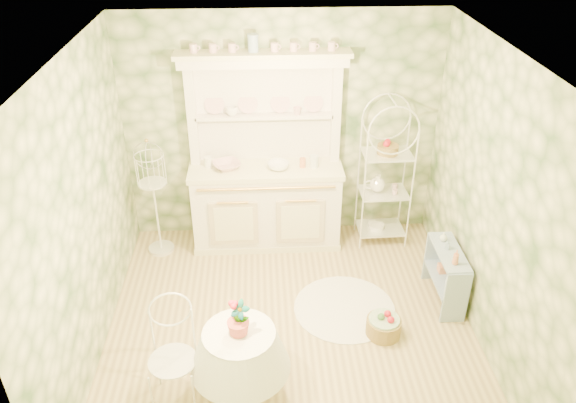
{
  "coord_description": "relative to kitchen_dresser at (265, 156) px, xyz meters",
  "views": [
    {
      "loc": [
        -0.25,
        -4.18,
        3.91
      ],
      "look_at": [
        0.0,
        0.5,
        1.15
      ],
      "focal_mm": 35.0,
      "sensor_mm": 36.0,
      "label": 1
    }
  ],
  "objects": [
    {
      "name": "birdcage_stand",
      "position": [
        -1.27,
        -0.13,
        -0.39
      ],
      "size": [
        0.38,
        0.38,
        1.51
      ],
      "primitive_type": "cube",
      "rotation": [
        0.0,
        0.0,
        0.05
      ],
      "color": "white",
      "rests_on": "floor"
    },
    {
      "name": "potted_geranium",
      "position": [
        -0.25,
        -2.34,
        -0.3
      ],
      "size": [
        0.19,
        0.15,
        0.32
      ],
      "primitive_type": "imported",
      "rotation": [
        0.0,
        0.0,
        -0.27
      ],
      "color": "#3F7238",
      "rests_on": "round_table"
    },
    {
      "name": "wall_left",
      "position": [
        -1.6,
        -1.52,
        0.21
      ],
      "size": [
        3.6,
        3.6,
        0.0
      ],
      "primitive_type": "plane",
      "color": "beige",
      "rests_on": "floor"
    },
    {
      "name": "cup_right",
      "position": [
        0.37,
        0.15,
        0.47
      ],
      "size": [
        0.1,
        0.1,
        0.09
      ],
      "primitive_type": "imported",
      "rotation": [
        0.0,
        0.0,
        0.05
      ],
      "color": "white",
      "rests_on": "kitchen_dresser"
    },
    {
      "name": "bowl_floral",
      "position": [
        -0.44,
        -0.01,
        -0.13
      ],
      "size": [
        0.4,
        0.4,
        0.07
      ],
      "primitive_type": "imported",
      "rotation": [
        0.0,
        0.0,
        0.4
      ],
      "color": "white",
      "rests_on": "kitchen_dresser"
    },
    {
      "name": "round_table",
      "position": [
        -0.27,
        -2.34,
        -0.77
      ],
      "size": [
        0.74,
        0.74,
        0.75
      ],
      "primitive_type": "cylinder",
      "rotation": [
        0.0,
        0.0,
        -0.08
      ],
      "color": "white",
      "rests_on": "floor"
    },
    {
      "name": "bakers_rack",
      "position": [
        1.38,
        -0.02,
        -0.2
      ],
      "size": [
        0.6,
        0.43,
        1.89
      ],
      "primitive_type": "cube",
      "rotation": [
        0.0,
        0.0,
        0.02
      ],
      "color": "white",
      "rests_on": "floor"
    },
    {
      "name": "bowl_white",
      "position": [
        0.14,
        -0.05,
        -0.13
      ],
      "size": [
        0.33,
        0.33,
        0.08
      ],
      "primitive_type": "imported",
      "rotation": [
        0.0,
        0.0,
        -0.41
      ],
      "color": "white",
      "rests_on": "kitchen_dresser"
    },
    {
      "name": "floor",
      "position": [
        0.2,
        -1.52,
        -1.15
      ],
      "size": [
        3.6,
        3.6,
        0.0
      ],
      "primitive_type": "plane",
      "color": "tan",
      "rests_on": "ground"
    },
    {
      "name": "lace_rug",
      "position": [
        0.77,
        -1.29,
        -1.14
      ],
      "size": [
        1.21,
        1.21,
        0.01
      ],
      "primitive_type": "cylinder",
      "rotation": [
        0.0,
        0.0,
        0.17
      ],
      "color": "white",
      "rests_on": "floor"
    },
    {
      "name": "wall_front",
      "position": [
        0.2,
        -3.32,
        0.21
      ],
      "size": [
        3.6,
        3.6,
        0.0
      ],
      "primitive_type": "plane",
      "color": "beige",
      "rests_on": "floor"
    },
    {
      "name": "wall_back",
      "position": [
        0.2,
        0.28,
        0.21
      ],
      "size": [
        3.6,
        3.6,
        0.0
      ],
      "primitive_type": "plane",
      "color": "beige",
      "rests_on": "floor"
    },
    {
      "name": "bottle_blue",
      "position": [
        1.81,
        -1.14,
        -0.49
      ],
      "size": [
        0.06,
        0.06,
        0.1
      ],
      "primitive_type": "imported",
      "rotation": [
        0.0,
        0.0,
        -0.42
      ],
      "color": "#8FADC8",
      "rests_on": "side_shelf"
    },
    {
      "name": "kitchen_dresser",
      "position": [
        0.0,
        0.0,
        0.0
      ],
      "size": [
        1.87,
        0.61,
        2.29
      ],
      "primitive_type": "cube",
      "color": "white",
      "rests_on": "floor"
    },
    {
      "name": "bottle_amber",
      "position": [
        1.81,
        -1.4,
        -0.46
      ],
      "size": [
        0.08,
        0.08,
        0.16
      ],
      "primitive_type": "imported",
      "rotation": [
        0.0,
        0.0,
        -0.32
      ],
      "color": "#D17D4F",
      "rests_on": "side_shelf"
    },
    {
      "name": "bottle_glass",
      "position": [
        1.81,
        -1.0,
        -0.5
      ],
      "size": [
        0.08,
        0.08,
        0.1
      ],
      "primitive_type": "imported",
      "rotation": [
        0.0,
        0.0,
        0.08
      ],
      "color": "silver",
      "rests_on": "side_shelf"
    },
    {
      "name": "cafe_chair",
      "position": [
        -0.82,
        -2.36,
        -0.75
      ],
      "size": [
        0.42,
        0.42,
        0.8
      ],
      "primitive_type": "cube",
      "rotation": [
        0.0,
        0.0,
        0.18
      ],
      "color": "white",
      "rests_on": "floor"
    },
    {
      "name": "wall_right",
      "position": [
        2.0,
        -1.52,
        0.21
      ],
      "size": [
        3.6,
        3.6,
        0.0
      ],
      "primitive_type": "plane",
      "color": "beige",
      "rests_on": "floor"
    },
    {
      "name": "ceiling",
      "position": [
        0.2,
        -1.52,
        1.56
      ],
      "size": [
        3.6,
        3.6,
        0.0
      ],
      "primitive_type": "plane",
      "color": "white",
      "rests_on": "floor"
    },
    {
      "name": "floor_basket",
      "position": [
        1.1,
        -1.68,
        -1.02
      ],
      "size": [
        0.45,
        0.45,
        0.25
      ],
      "primitive_type": "cylinder",
      "rotation": [
        0.0,
        0.0,
        0.18
      ],
      "color": "olive",
      "rests_on": "floor"
    },
    {
      "name": "side_shelf",
      "position": [
        1.82,
        -1.19,
        -0.85
      ],
      "size": [
        0.3,
        0.71,
        0.59
      ],
      "primitive_type": "cube",
      "rotation": [
        0.0,
        0.0,
        -0.07
      ],
      "color": "#90A7C3",
      "rests_on": "floor"
    },
    {
      "name": "cup_left",
      "position": [
        -0.36,
        0.16,
        0.47
      ],
      "size": [
        0.14,
        0.14,
        0.1
      ],
      "primitive_type": "imported",
      "rotation": [
        0.0,
        0.0,
        -0.08
      ],
      "color": "white",
      "rests_on": "kitchen_dresser"
    }
  ]
}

